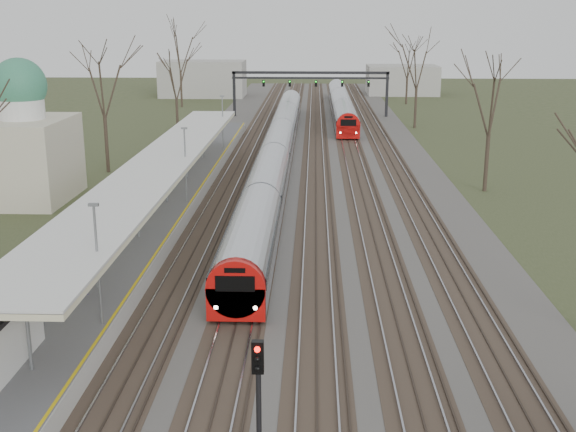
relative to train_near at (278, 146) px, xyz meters
name	(u,v)px	position (x,y,z in m)	size (l,w,h in m)	color
track_bed	(308,158)	(2.76, 1.56, -1.42)	(24.00, 160.00, 0.22)	#474442
platform	(177,197)	(-6.55, -15.94, -0.98)	(3.50, 69.00, 1.00)	#9E9B93
canopy	(162,162)	(-6.55, -20.45, 2.45)	(4.10, 50.00, 3.11)	slate
dome_building	(2,150)	(-19.21, -15.44, 2.24)	(10.00, 8.00, 10.30)	beige
signal_gantry	(311,80)	(2.79, 31.55, 3.43)	(21.00, 0.59, 6.08)	black
tree_west_far	(102,79)	(-14.50, -5.44, 6.54)	(5.50, 5.50, 11.33)	#2D231C
tree_east_far	(491,97)	(16.50, -11.44, 5.81)	(5.00, 5.00, 10.30)	#2D231C
train_near	(278,146)	(0.00, 0.00, 0.00)	(2.62, 75.21, 3.05)	#B1B4BB
train_far	(341,104)	(7.00, 34.04, 0.00)	(2.62, 45.21, 3.05)	#B1B4BB
passenger	(84,278)	(-6.84, -36.43, 0.40)	(0.64, 0.42, 1.75)	#3F305D
signal_post	(258,383)	(1.75, -47.26, 1.25)	(0.35, 0.45, 4.10)	black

